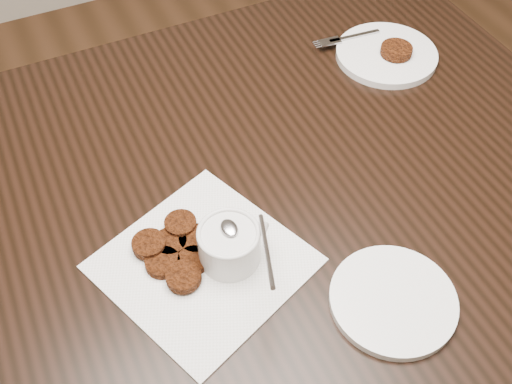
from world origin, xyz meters
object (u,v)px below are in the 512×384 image
table (207,315)px  plate_with_patty (387,51)px  plate_empty (393,300)px  napkin (203,263)px  sauce_ramekin (228,232)px

table → plate_with_patty: size_ratio=7.27×
plate_empty → table: bearing=123.1°
plate_with_patty → plate_empty: plate_with_patty is taller
plate_empty → napkin: bearing=141.2°
napkin → sauce_ramekin: (0.04, -0.01, 0.07)m
napkin → plate_with_patty: (0.53, 0.31, 0.01)m
plate_with_patty → table: bearing=-159.3°
sauce_ramekin → table: bearing=95.5°
plate_empty → plate_with_patty: bearing=57.7°
napkin → plate_empty: size_ratio=1.47×
table → plate_with_patty: plate_with_patty is taller
sauce_ramekin → plate_with_patty: bearing=32.8°
sauce_ramekin → plate_with_patty: sauce_ramekin is taller
napkin → plate_with_patty: bearing=30.2°
napkin → sauce_ramekin: sauce_ramekin is taller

